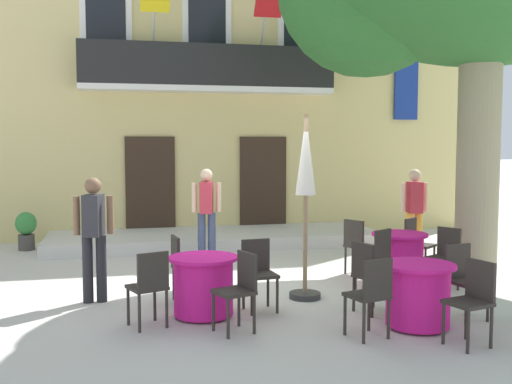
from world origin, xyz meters
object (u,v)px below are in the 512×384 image
object	(u,v)px
cafe_chair_near_tree_0	(369,272)
cafe_chair_front_0	(183,264)
cafe_chair_middle_1	(357,243)
cafe_chair_front_2	(239,286)
cafe_table_near_tree	(418,295)
cafe_chair_near_tree_2	(473,297)
cafe_chair_middle_0	(416,241)
cafe_chair_middle_2	(376,255)
pedestrian_mid_plaza	(414,210)
cafe_chair_near_tree_3	(463,276)
ground_planter_left	(26,229)
pedestrian_near_entrance	(94,232)
cafe_chair_near_tree_1	(371,292)
cafe_chair_front_3	(258,269)
cafe_umbrella	(306,179)
cafe_chair_front_1	(150,284)
cafe_chair_middle_3	(445,254)
cafe_table_middle	(399,257)
cafe_table_front	(203,286)
pedestrian_by_tree	(207,210)

from	to	relation	value
cafe_chair_near_tree_0	cafe_chair_front_0	bearing A→B (deg)	154.65
cafe_chair_middle_1	cafe_chair_front_2	xyz separation A→B (m)	(-2.48, -2.52, 0.00)
cafe_table_near_tree	cafe_chair_near_tree_2	xyz separation A→B (m)	(0.27, -0.70, 0.14)
cafe_chair_near_tree_0	cafe_chair_middle_0	size ratio (longest dim) A/B	1.00
cafe_chair_middle_2	pedestrian_mid_plaza	distance (m)	2.45
cafe_chair_near_tree_2	cafe_chair_near_tree_3	xyz separation A→B (m)	(0.45, 0.92, 0.00)
cafe_chair_near_tree_3	ground_planter_left	distance (m)	8.63
cafe_chair_front_0	ground_planter_left	distance (m)	5.43
cafe_chair_middle_2	cafe_chair_near_tree_0	bearing A→B (deg)	-118.48
cafe_chair_middle_2	cafe_chair_middle_1	bearing A→B (deg)	82.40
cafe_chair_front_0	cafe_chair_front_2	world-z (taller)	same
cafe_chair_middle_2	pedestrian_near_entrance	size ratio (longest dim) A/B	0.54
cafe_chair_near_tree_1	cafe_chair_front_3	bearing A→B (deg)	123.34
pedestrian_near_entrance	pedestrian_mid_plaza	xyz separation A→B (m)	(5.55, 1.61, -0.01)
cafe_chair_front_3	cafe_chair_middle_1	bearing A→B (deg)	39.23
cafe_chair_front_3	cafe_umbrella	distance (m)	1.43
cafe_table_near_tree	cafe_chair_front_2	distance (m)	2.09
cafe_chair_front_1	cafe_chair_near_tree_2	bearing A→B (deg)	-22.46
cafe_chair_near_tree_3	cafe_chair_middle_3	bearing A→B (deg)	68.02
cafe_chair_near_tree_1	cafe_chair_front_3	distance (m)	1.72
cafe_chair_near_tree_1	cafe_chair_middle_1	bearing A→B (deg)	70.26
cafe_chair_near_tree_1	cafe_chair_front_2	distance (m)	1.48
cafe_chair_middle_1	cafe_chair_front_3	bearing A→B (deg)	-140.77
cafe_chair_near_tree_1	cafe_chair_front_0	world-z (taller)	same
cafe_chair_near_tree_2	cafe_umbrella	xyz separation A→B (m)	(-1.15, 2.29, 1.14)
cafe_chair_middle_3	pedestrian_mid_plaza	xyz separation A→B (m)	(0.54, 2.01, 0.43)
cafe_chair_near_tree_2	pedestrian_near_entrance	world-z (taller)	pedestrian_near_entrance
cafe_table_middle	cafe_chair_front_3	size ratio (longest dim) A/B	0.95
cafe_chair_middle_2	ground_planter_left	size ratio (longest dim) A/B	1.18
cafe_chair_near_tree_1	cafe_chair_front_0	distance (m)	2.73
cafe_chair_near_tree_0	cafe_chair_front_2	xyz separation A→B (m)	(-1.74, -0.36, 0.00)
cafe_table_front	cafe_chair_middle_2	bearing A→B (deg)	16.21
cafe_chair_near_tree_2	cafe_chair_middle_0	size ratio (longest dim) A/B	1.00
pedestrian_near_entrance	cafe_table_middle	bearing A→B (deg)	2.79
cafe_chair_front_0	ground_planter_left	xyz separation A→B (m)	(-2.66, 4.74, -0.10)
cafe_chair_middle_0	cafe_chair_front_2	xyz separation A→B (m)	(-3.48, -2.43, 0.00)
cafe_chair_near_tree_2	cafe_chair_middle_1	xyz separation A→B (m)	(0.15, 3.55, 0.00)
cafe_chair_near_tree_1	cafe_chair_front_0	bearing A→B (deg)	132.70
cafe_chair_near_tree_0	cafe_chair_middle_1	bearing A→B (deg)	71.19
cafe_chair_near_tree_0	cafe_chair_near_tree_1	world-z (taller)	same
cafe_chair_middle_0	cafe_chair_front_1	world-z (taller)	same
cafe_chair_near_tree_0	cafe_chair_near_tree_2	world-z (taller)	same
cafe_chair_near_tree_3	cafe_chair_front_2	size ratio (longest dim) A/B	1.00
ground_planter_left	cafe_umbrella	bearing A→B (deg)	-48.46
pedestrian_mid_plaza	cafe_table_near_tree	bearing A→B (deg)	-116.69
cafe_umbrella	pedestrian_by_tree	size ratio (longest dim) A/B	1.50
pedestrian_by_tree	cafe_chair_near_tree_0	bearing A→B (deg)	-66.98
cafe_chair_near_tree_2	ground_planter_left	xyz separation A→B (m)	(-5.49, 7.18, -0.10)
pedestrian_near_entrance	pedestrian_mid_plaza	world-z (taller)	pedestrian_near_entrance
cafe_chair_front_1	pedestrian_by_tree	xyz separation A→B (m)	(1.20, 3.64, 0.43)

